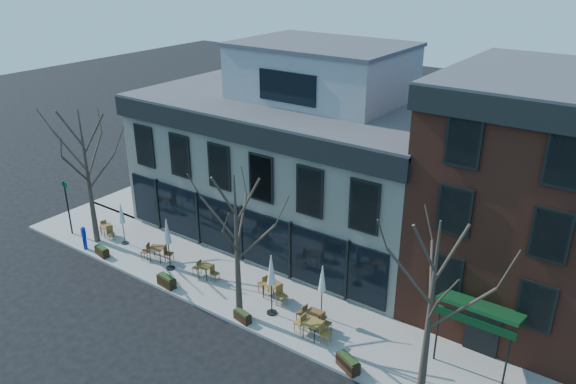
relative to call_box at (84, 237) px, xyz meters
The scene contains 24 objects.
ground 9.28m from the call_box, 27.06° to the left, with size 120.00×120.00×0.00m, color black.
sidewalk_front 11.68m from the call_box, 10.13° to the left, with size 33.50×4.70×0.15m, color gray.
sidewalk_side 10.67m from the call_box, 106.54° to the left, with size 4.50×12.00×0.15m, color gray.
corner_building 13.01m from the call_box, 48.17° to the left, with size 18.39×10.39×11.10m.
red_brick_building 23.60m from the call_box, 23.40° to the left, with size 8.20×11.78×11.18m.
tree_corner 3.50m from the call_box, 104.99° to the left, with size 3.93×3.98×7.92m.
tree_mid 11.60m from the call_box, ahead, with size 3.50×3.55×7.04m.
tree_right 20.47m from the call_box, ahead, with size 3.72×3.77×7.48m.
sign_pole 2.66m from the call_box, 162.93° to the left, with size 0.50×0.10×3.40m.
call_box is the anchor object (origin of this frame).
cafe_set_0 1.78m from the call_box, 99.18° to the left, with size 1.66×0.83×0.85m.
cafe_set_1 4.58m from the call_box, 19.36° to the left, with size 1.86×1.20×0.97m.
cafe_set_2 7.92m from the call_box, 12.90° to the left, with size 1.64×0.70×0.86m.
cafe_set_3 11.89m from the call_box, 10.93° to the left, with size 1.99×0.94×1.02m.
cafe_set_4 14.94m from the call_box, ahead, with size 1.82×0.74×0.96m.
cafe_set_5 14.63m from the call_box, ahead, with size 1.77×0.72×0.94m.
umbrella_0 2.42m from the call_box, 53.07° to the left, with size 0.41×0.41×2.57m.
umbrella_1 5.84m from the call_box, 13.31° to the left, with size 0.47×0.47×2.95m.
umbrella_3 12.53m from the call_box, ahead, with size 0.50×0.50×3.10m.
umbrella_4 14.66m from the call_box, ahead, with size 0.44×0.44×2.73m.
planter_0 1.49m from the call_box, ahead, with size 1.03×0.55×0.55m.
planter_1 6.67m from the call_box, ahead, with size 1.12×0.55×0.61m.
planter_2 11.67m from the call_box, ahead, with size 0.96×0.53×0.51m.
planter_3 17.23m from the call_box, ahead, with size 1.19×0.85×0.62m.
Camera 1 is at (17.58, -20.34, 15.81)m, focal length 35.00 mm.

